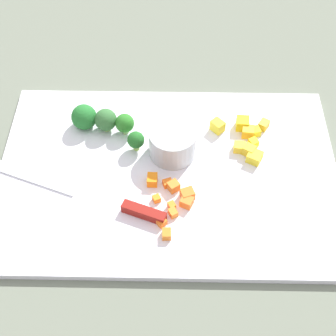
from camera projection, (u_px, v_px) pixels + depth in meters
The scene contains 27 objects.
ground_plane at pixel (168, 176), 0.78m from camera, with size 4.00×4.00×0.00m, color slate.
cutting_board at pixel (168, 174), 0.78m from camera, with size 0.55×0.37×0.01m, color white.
prep_bowl at pixel (173, 143), 0.78m from camera, with size 0.08×0.08×0.05m, color #B2BBBC.
chef_knife at pixel (100, 198), 0.73m from camera, with size 0.30×0.13×0.02m.
carrot_dice_0 at pixel (173, 186), 0.75m from camera, with size 0.02×0.02×0.02m, color orange.
carrot_dice_1 at pixel (152, 180), 0.75m from camera, with size 0.02×0.02×0.02m, color orange.
carrot_dice_2 at pixel (165, 183), 0.75m from camera, with size 0.01×0.01×0.01m, color orange.
carrot_dice_3 at pixel (187, 202), 0.73m from camera, with size 0.02×0.02×0.01m, color orange.
carrot_dice_4 at pixel (161, 221), 0.71m from camera, with size 0.02×0.01×0.01m, color orange.
carrot_dice_5 at pixel (168, 234), 0.70m from camera, with size 0.01×0.02×0.01m, color orange.
carrot_dice_6 at pixel (173, 213), 0.72m from camera, with size 0.01×0.01×0.01m, color orange.
carrot_dice_7 at pixel (187, 194), 0.74m from camera, with size 0.02×0.02×0.02m, color orange.
carrot_dice_8 at pixel (172, 206), 0.73m from camera, with size 0.01×0.01×0.01m, color orange.
carrot_dice_9 at pixel (157, 199), 0.74m from camera, with size 0.01×0.01×0.01m, color orange.
pepper_dice_0 at pixel (253, 143), 0.80m from camera, with size 0.01×0.01×0.01m, color yellow.
pepper_dice_1 at pixel (249, 150), 0.79m from camera, with size 0.02×0.02×0.02m, color yellow.
pepper_dice_2 at pixel (239, 147), 0.79m from camera, with size 0.02×0.02×0.01m, color yellow.
pepper_dice_3 at pixel (242, 124), 0.82m from camera, with size 0.02×0.02×0.02m, color yellow.
pepper_dice_4 at pixel (264, 125), 0.82m from camera, with size 0.01×0.02×0.01m, color yellow.
pepper_dice_5 at pixel (255, 157), 0.78m from camera, with size 0.02×0.02×0.02m, color yellow.
pepper_dice_6 at pixel (248, 132), 0.81m from camera, with size 0.02×0.02×0.02m, color yellow.
pepper_dice_7 at pixel (218, 126), 0.82m from camera, with size 0.02×0.02×0.02m, color yellow.
pepper_dice_8 at pixel (255, 131), 0.82m from camera, with size 0.02×0.01×0.01m, color yellow.
broccoli_floret_0 at pixel (136, 140), 0.78m from camera, with size 0.03×0.03×0.04m.
broccoli_floret_1 at pixel (125, 123), 0.81m from camera, with size 0.03×0.03×0.04m.
broccoli_floret_2 at pixel (106, 120), 0.81m from camera, with size 0.04×0.04×0.04m.
broccoli_floret_3 at pixel (84, 117), 0.82m from camera, with size 0.04×0.04×0.04m.
Camera 1 is at (0.01, -0.46, 0.63)m, focal length 51.43 mm.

